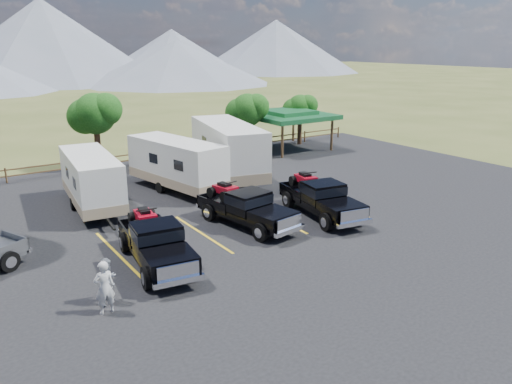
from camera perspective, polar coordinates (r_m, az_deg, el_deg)
ground at (r=20.99m, az=3.91°, el=-7.05°), size 320.00×320.00×0.00m
asphalt_lot at (r=23.23m, az=-0.65°, el=-4.55°), size 44.00×34.00×0.04m
stall_lines at (r=24.01m, az=-1.97°, el=-3.78°), size 12.12×5.50×0.01m
tree_ne_a at (r=38.61m, az=-1.04°, el=9.31°), size 3.11×2.92×4.76m
tree_ne_b at (r=42.97m, az=5.03°, el=9.53°), size 2.77×2.59×4.27m
tree_north at (r=35.80m, az=-17.97°, el=8.50°), size 3.46×3.24×5.25m
rail_fence at (r=37.18m, az=-11.35°, el=4.20°), size 36.12×0.12×1.00m
pavilion at (r=41.01m, az=3.75°, el=8.73°), size 6.20×6.20×3.22m
rig_left at (r=20.02m, az=-11.42°, el=-5.56°), size 2.64×5.98×1.93m
rig_center at (r=23.68m, az=-1.20°, el=-1.72°), size 2.70×5.94×1.91m
rig_right at (r=25.28m, az=7.38°, el=-0.59°), size 2.84×6.13×1.97m
trailer_left at (r=27.35m, az=-18.29°, el=1.24°), size 2.84×8.32×2.88m
trailer_center at (r=29.55m, az=-9.06°, el=3.12°), size 3.47×8.67×3.00m
trailer_right at (r=31.74m, az=-3.22°, el=4.77°), size 4.48×10.24×3.55m
person_a at (r=16.90m, az=-16.95°, el=-10.40°), size 0.67×0.45×1.82m
person_b at (r=17.58m, az=-16.53°, el=-9.68°), size 0.98×0.95×1.59m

